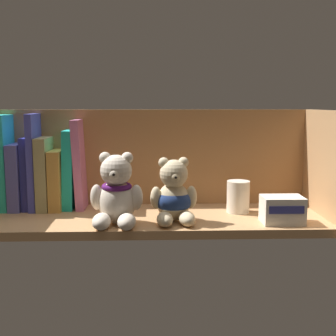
{
  "coord_description": "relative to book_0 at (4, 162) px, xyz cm",
  "views": [
    {
      "loc": [
        0.56,
        -102.69,
        29.0
      ],
      "look_at": [
        3.96,
        0.0,
        13.69
      ],
      "focal_mm": 46.8,
      "sensor_mm": 36.0,
      "label": 1
    }
  ],
  "objects": [
    {
      "name": "shelf_board",
      "position": [
        37.57,
        -9.18,
        -13.03
      ],
      "size": [
        81.73,
        25.24,
        2.0
      ],
      "primitive_type": "cube",
      "color": "tan",
      "rests_on": "ground"
    },
    {
      "name": "shelf_back_panel",
      "position": [
        37.57,
        4.04,
        -0.38
      ],
      "size": [
        84.13,
        1.2,
        27.29
      ],
      "primitive_type": "cube",
      "color": "#97683E",
      "rests_on": "ground"
    },
    {
      "name": "shelf_side_panel_right",
      "position": [
        79.23,
        -9.18,
        -0.38
      ],
      "size": [
        1.6,
        27.64,
        27.29
      ],
      "primitive_type": "cube",
      "color": "tan",
      "rests_on": "ground"
    },
    {
      "name": "book_0",
      "position": [
        0.0,
        0.0,
        0.0
      ],
      "size": [
        3.59,
        11.23,
        24.05
      ],
      "primitive_type": "cube",
      "color": "#29CBB8",
      "rests_on": "shelf_board"
    },
    {
      "name": "book_1",
      "position": [
        3.47,
        0.0,
        -3.63
      ],
      "size": [
        2.94,
        11.79,
        16.79
      ],
      "primitive_type": "cube",
      "color": "#595CB2",
      "rests_on": "shelf_board"
    },
    {
      "name": "book_2",
      "position": [
        6.05,
        0.0,
        -2.83
      ],
      "size": [
        1.81,
        9.92,
        18.39
      ],
      "primitive_type": "cube",
      "color": "#32368E",
      "rests_on": "shelf_board"
    },
    {
      "name": "book_3",
      "position": [
        7.99,
        0.0,
        0.14
      ],
      "size": [
        1.67,
        11.94,
        24.33
      ],
      "primitive_type": "cube",
      "color": "#494EBC",
      "rests_on": "shelf_board"
    },
    {
      "name": "book_4",
      "position": [
        10.43,
        0.0,
        -2.82
      ],
      "size": [
        2.8,
        12.62,
        18.4
      ],
      "primitive_type": "cube",
      "color": "tan",
      "rests_on": "shelf_board"
    },
    {
      "name": "book_5",
      "position": [
        13.55,
        0.0,
        -4.47
      ],
      "size": [
        3.04,
        12.21,
        15.12
      ],
      "primitive_type": "cube",
      "color": "#BF8B3D",
      "rests_on": "shelf_board"
    },
    {
      "name": "book_6",
      "position": [
        16.57,
        0.0,
        -1.96
      ],
      "size": [
        3.18,
        9.0,
        20.2
      ],
      "primitive_type": "cube",
      "rotation": [
        0.0,
        0.03,
        0.0
      ],
      "color": "#1BAB99",
      "rests_on": "shelf_board"
    },
    {
      "name": "book_7",
      "position": [
        19.09,
        0.0,
        -0.63
      ],
      "size": [
        2.92,
        9.23,
        22.86
      ],
      "primitive_type": "cube",
      "rotation": [
        0.0,
        -0.04,
        0.0
      ],
      "color": "#C86B98",
      "rests_on": "shelf_board"
    },
    {
      "name": "teddy_bear_larger",
      "position": [
        29.79,
        -16.41,
        -5.08
      ],
      "size": [
        11.91,
        12.12,
        16.28
      ],
      "color": "beige",
      "rests_on": "shelf_board"
    },
    {
      "name": "teddy_bear_smaller",
      "position": [
        42.68,
        -14.41,
        -6.19
      ],
      "size": [
        10.9,
        11.45,
        14.85
      ],
      "color": "beige",
      "rests_on": "shelf_board"
    },
    {
      "name": "pillar_candle",
      "position": [
        59.04,
        -6.27,
        -8.07
      ],
      "size": [
        5.63,
        5.63,
        7.92
      ],
      "primitive_type": "cylinder",
      "color": "silver",
      "rests_on": "shelf_board"
    },
    {
      "name": "small_product_box",
      "position": [
        67.18,
        -16.34,
        -8.96
      ],
      "size": [
        9.17,
        6.7,
        6.12
      ],
      "color": "silver",
      "rests_on": "shelf_board"
    }
  ]
}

